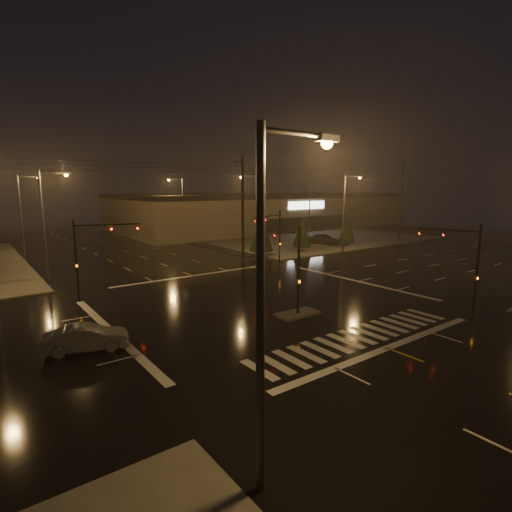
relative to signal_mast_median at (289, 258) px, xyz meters
The scene contains 25 objects.
ground 4.85m from the signal_mast_median, 90.00° to the left, with size 140.00×140.00×0.00m, color black.
sidewalk_ne 44.80m from the signal_mast_median, 47.79° to the left, with size 36.00×36.00×0.12m, color #44413C.
median_island 3.79m from the signal_mast_median, 90.00° to the right, with size 3.00×1.60×0.15m, color #44413C.
crosswalk 7.01m from the signal_mast_median, 90.00° to the right, with size 15.00×2.60×0.01m, color beige.
stop_bar_near 8.77m from the signal_mast_median, 90.00° to the right, with size 16.00×0.50×0.01m, color beige.
stop_bar_far 14.56m from the signal_mast_median, 90.00° to the left, with size 16.00×0.50×0.01m, color beige.
parking_lot 46.95m from the signal_mast_median, 41.60° to the left, with size 50.00×24.00×0.08m, color black.
retail_building 60.26m from the signal_mast_median, 54.49° to the left, with size 60.20×28.30×7.20m.
signal_mast_median is the anchor object (origin of this frame).
signal_mast_ne 16.27m from the signal_mast_median, 54.28° to the left, with size 4.84×1.86×6.00m.
signal_mast_nw 16.27m from the signal_mast_median, 125.72° to the left, with size 4.84×1.86×6.00m.
signal_mast_se 12.22m from the signal_mast_median, 33.15° to the right, with size 1.55×3.87×6.00m.
streetlight_0 16.48m from the signal_mast_median, 133.15° to the right, with size 2.77×0.32×10.00m.
streetlight_1 23.94m from the signal_mast_median, 117.96° to the left, with size 2.77×0.32×10.00m.
streetlight_2 38.78m from the signal_mast_median, 106.79° to the left, with size 2.77×0.32×10.00m.
streetlight_3 22.20m from the signal_mast_median, 59.61° to the left, with size 2.77×0.32×10.00m.
streetlight_4 40.69m from the signal_mast_median, 74.03° to the left, with size 2.77×0.32×10.00m.
streetlight_6 26.29m from the signal_mast_median, 32.94° to the left, with size 0.32×2.77×10.00m.
utility_pole_1 19.00m from the signal_mast_median, 64.89° to the left, with size 2.20×0.32×12.00m.
utility_pole_2 41.73m from the signal_mast_median, 24.19° to the left, with size 2.20×0.32×12.00m.
conifer_0 22.51m from the signal_mast_median, 57.57° to the left, with size 2.97×2.97×5.34m.
conifer_1 26.34m from the signal_mast_median, 45.06° to the left, with size 2.51×2.51×4.63m.
conifer_2 33.25m from the signal_mast_median, 34.19° to the left, with size 2.33×2.33×4.35m.
car_parked 33.57m from the signal_mast_median, 39.83° to the left, with size 2.02×5.02×1.71m, color black.
car_crossing 13.31m from the signal_mast_median, behind, with size 1.46×4.19×1.38m, color slate.
Camera 1 is at (-17.54, -22.96, 8.40)m, focal length 28.00 mm.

